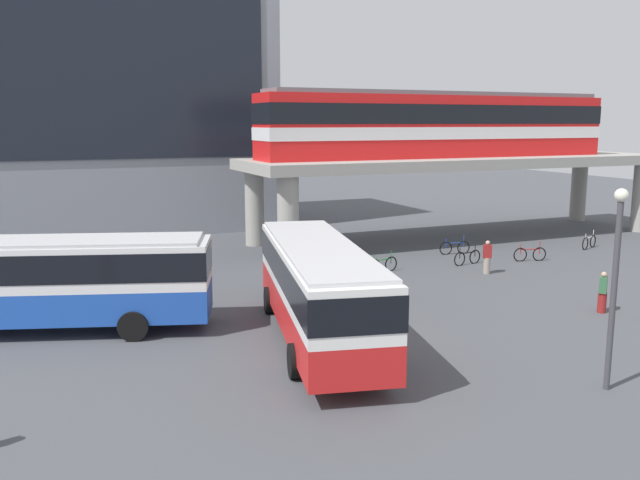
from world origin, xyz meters
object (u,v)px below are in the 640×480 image
(bicycle_red, at_px, (530,254))
(bicycle_black, at_px, (467,258))
(station_building, at_px, (63,90))
(bicycle_silver, at_px, (589,242))
(bus_secondary, at_px, (45,275))
(bicycle_blue, at_px, (455,248))
(pedestrian_walking_across, at_px, (603,294))
(bicycle_green, at_px, (383,265))
(bus_main, at_px, (318,282))
(pedestrian_near_building, at_px, (487,258))
(train, at_px, (440,124))

(bicycle_red, relative_size, bicycle_black, 0.98)
(station_building, relative_size, bicycle_red, 14.85)
(bicycle_silver, xyz_separation_m, bicycle_black, (-9.00, -0.84, 0.00))
(bus_secondary, xyz_separation_m, bicycle_blue, (20.75, 5.80, -1.63))
(bicycle_blue, xyz_separation_m, pedestrian_walking_across, (-1.53, -11.69, 0.37))
(bicycle_silver, bearing_deg, bicycle_green, -177.36)
(bus_main, height_order, bicycle_red, bus_main)
(bicycle_red, distance_m, pedestrian_near_building, 4.16)
(bicycle_green, relative_size, pedestrian_walking_across, 1.12)
(bus_main, distance_m, pedestrian_walking_across, 11.28)
(bus_main, relative_size, bus_secondary, 1.00)
(bicycle_green, height_order, pedestrian_near_building, pedestrian_near_building)
(train, distance_m, bus_main, 21.08)
(train, height_order, bicycle_silver, train)
(bicycle_black, bearing_deg, station_building, 131.79)
(bus_main, distance_m, bicycle_red, 16.88)
(bicycle_green, xyz_separation_m, pedestrian_walking_across, (4.24, -9.36, 0.37))
(bicycle_red, height_order, bicycle_blue, same)
(bicycle_black, bearing_deg, train, 68.78)
(bicycle_red, xyz_separation_m, bicycle_black, (-3.49, 0.58, 0.00))
(train, bearing_deg, bus_main, -134.28)
(bicycle_silver, bearing_deg, train, 136.75)
(train, distance_m, bicycle_green, 11.94)
(bicycle_black, height_order, pedestrian_near_building, pedestrian_near_building)
(bicycle_red, distance_m, bicycle_blue, 3.98)
(station_building, relative_size, bus_main, 2.29)
(bicycle_blue, bearing_deg, bicycle_black, -111.73)
(bus_main, relative_size, pedestrian_walking_across, 7.18)
(bicycle_red, distance_m, pedestrian_walking_across, 9.48)
(train, bearing_deg, bus_secondary, -155.76)
(bicycle_red, height_order, pedestrian_walking_across, pedestrian_walking_across)
(bicycle_blue, bearing_deg, bicycle_red, -51.37)
(station_building, distance_m, pedestrian_walking_across, 34.53)
(train, height_order, bicycle_green, train)
(bus_secondary, bearing_deg, bicycle_red, 6.60)
(bicycle_blue, bearing_deg, pedestrian_near_building, -106.86)
(bus_secondary, height_order, bicycle_green, bus_secondary)
(bicycle_red, xyz_separation_m, bicycle_blue, (-2.48, 3.11, 0.00))
(bus_secondary, distance_m, bicycle_green, 15.47)
(station_building, bearing_deg, pedestrian_walking_across, -59.39)
(bus_main, relative_size, pedestrian_near_building, 7.09)
(bicycle_red, distance_m, bicycle_black, 3.54)
(station_building, xyz_separation_m, pedestrian_walking_across, (17.06, -28.83, -8.39))
(bus_secondary, bearing_deg, pedestrian_near_building, 3.58)
(train, relative_size, bicycle_green, 12.69)
(bicycle_blue, relative_size, pedestrian_walking_across, 1.13)
(station_building, xyz_separation_m, bicycle_blue, (18.59, -17.14, -8.77))
(bus_secondary, height_order, bicycle_red, bus_secondary)
(bicycle_blue, bearing_deg, bus_secondary, -164.39)
(bicycle_silver, distance_m, pedestrian_near_building, 9.82)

